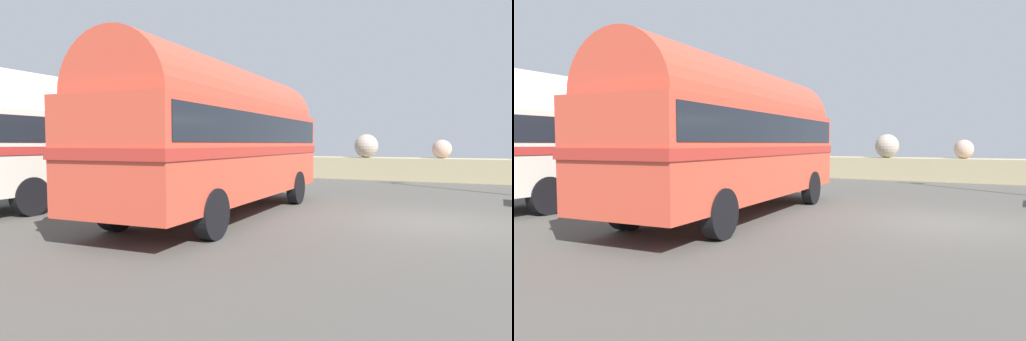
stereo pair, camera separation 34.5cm
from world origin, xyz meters
The scene contains 4 objects.
ground centered at (0.00, 0.00, 0.01)m, with size 32.00×26.00×0.02m.
breakwater centered at (-0.40, 11.80, 0.68)m, with size 31.36×2.24×2.48m.
vintage_coach centered at (-4.78, -1.18, 2.05)m, with size 2.88×8.70×3.70m.
second_coach centered at (-10.09, -0.76, 2.05)m, with size 2.53×8.61×3.70m.
Camera 1 is at (0.61, -10.52, 1.80)m, focal length 30.39 mm.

